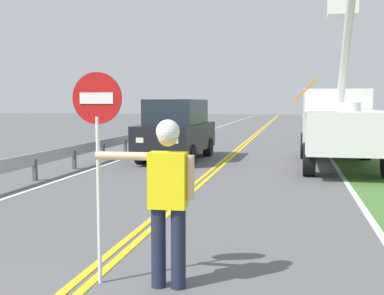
% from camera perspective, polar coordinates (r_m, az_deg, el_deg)
% --- Properties ---
extents(centerline_yellow_left, '(0.11, 110.00, 0.01)m').
position_cam_1_polar(centerline_yellow_left, '(21.72, 5.51, 0.02)').
color(centerline_yellow_left, yellow).
rests_on(centerline_yellow_left, ground).
extents(centerline_yellow_right, '(0.11, 110.00, 0.01)m').
position_cam_1_polar(centerline_yellow_right, '(21.70, 5.98, 0.01)').
color(centerline_yellow_right, yellow).
rests_on(centerline_yellow_right, ground).
extents(edge_line_right, '(0.12, 110.00, 0.01)m').
position_cam_1_polar(edge_line_right, '(21.63, 15.27, -0.16)').
color(edge_line_right, silver).
rests_on(edge_line_right, ground).
extents(edge_line_left, '(0.12, 110.00, 0.01)m').
position_cam_1_polar(edge_line_left, '(22.37, -3.46, 0.19)').
color(edge_line_left, silver).
rests_on(edge_line_left, ground).
extents(flagger_worker, '(1.09, 0.25, 1.83)m').
position_cam_1_polar(flagger_worker, '(5.22, -2.94, -5.29)').
color(flagger_worker, '#1E2338').
rests_on(flagger_worker, ground).
extents(stop_sign_paddle, '(0.56, 0.04, 2.33)m').
position_cam_1_polar(stop_sign_paddle, '(5.36, -11.03, 2.04)').
color(stop_sign_paddle, silver).
rests_on(stop_sign_paddle, ground).
extents(utility_bucket_truck, '(2.67, 6.81, 5.54)m').
position_cam_1_polar(utility_bucket_truck, '(16.12, 17.02, 3.00)').
color(utility_bucket_truck, white).
rests_on(utility_bucket_truck, ground).
extents(oncoming_suv_nearest, '(2.02, 4.65, 2.10)m').
position_cam_1_polar(oncoming_suv_nearest, '(16.93, -1.80, 2.13)').
color(oncoming_suv_nearest, black).
rests_on(oncoming_suv_nearest, ground).
extents(guardrail_left_shoulder, '(0.10, 32.00, 0.71)m').
position_cam_1_polar(guardrail_left_shoulder, '(18.21, -9.05, 0.58)').
color(guardrail_left_shoulder, '#9EA0A3').
rests_on(guardrail_left_shoulder, ground).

